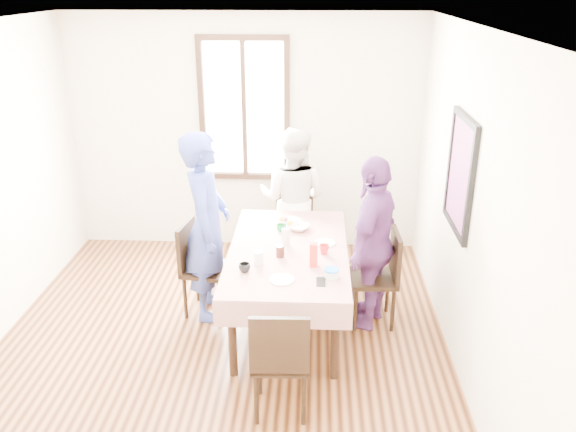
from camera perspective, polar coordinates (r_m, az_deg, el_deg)
The scene contains 30 objects.
ground at distance 5.31m, azimuth -6.60°, elevation -12.77°, with size 4.50×4.50×0.00m, color black.
back_wall at distance 6.80m, azimuth -4.17°, elevation 7.81°, with size 4.00×4.00×0.00m, color beige.
right_wall at distance 4.76m, azimuth 17.14°, elevation 0.50°, with size 4.50×4.50×0.00m, color beige.
window_frame at distance 6.71m, azimuth -4.26°, elevation 10.25°, with size 1.02×0.06×1.62m, color black.
window_pane at distance 6.72m, azimuth -4.25°, elevation 10.27°, with size 0.90×0.02×1.50m, color white.
art_poster at distance 4.96m, azimuth 16.39°, elevation 3.93°, with size 0.04×0.76×0.96m, color red.
dining_table at distance 5.47m, azimuth 0.02°, elevation -6.86°, with size 0.94×1.75×0.75m, color black.
tablecloth at distance 5.29m, azimuth 0.03°, elevation -3.25°, with size 1.06×1.87×0.01m, color #5E0403.
chair_left at distance 5.66m, azimuth -7.86°, elevation -5.10°, with size 0.42×0.42×0.91m, color black.
chair_right at distance 5.50m, azimuth 8.26°, elevation -5.97°, with size 0.42×0.42×0.91m, color black.
chair_far at distance 6.51m, azimuth 0.52°, elevation -1.10°, with size 0.42×0.42×0.91m, color black.
chair_near at distance 4.40m, azimuth -0.73°, elevation -13.55°, with size 0.42×0.42×0.91m, color black.
person_left at distance 5.47m, azimuth -7.88°, elevation -1.02°, with size 0.65×0.43×1.79m, color #303E8B.
person_far at distance 6.37m, azimuth 0.52°, elevation 1.58°, with size 0.77×0.60×1.58m, color white.
person_right at distance 5.34m, azimuth 8.24°, elevation -2.59°, with size 0.95×0.40×1.62m, color #582C66.
mug_black at distance 4.88m, azimuth -4.23°, elevation -5.03°, with size 0.10×0.10×0.08m, color black.
mug_flag at distance 5.19m, azimuth 3.52°, elevation -3.25°, with size 0.09×0.09×0.08m, color red.
mug_green at distance 5.63m, azimuth -0.68°, elevation -1.15°, with size 0.09×0.09×0.07m, color #0C7226.
serving_bowl at distance 5.67m, azimuth 1.01°, elevation -1.11°, with size 0.21×0.21×0.05m, color white.
juice_carton at distance 4.94m, azimuth 2.48°, elevation -3.79°, with size 0.07×0.07×0.21m, color red.
butter_tub at distance 4.81m, azimuth 4.23°, elevation -5.59°, with size 0.12×0.12×0.06m, color white.
jam_jar at distance 5.12m, azimuth -0.77°, elevation -3.45°, with size 0.07×0.07×0.10m, color black.
drinking_glass at distance 5.00m, azimuth -2.87°, elevation -4.05°, with size 0.08×0.08×0.11m, color silver.
smartphone at distance 4.74m, azimuth 3.20°, elevation -6.37°, with size 0.07×0.15×0.01m, color black.
flower_vase at distance 5.34m, azimuth -0.22°, elevation -2.01°, with size 0.08×0.08×0.15m, color silver.
plate_right at distance 5.40m, azimuth 3.58°, elevation -2.62°, with size 0.20×0.20×0.01m, color white.
plate_far at distance 5.88m, azimuth 0.35°, elevation -0.41°, with size 0.20×0.20×0.01m, color white.
plate_near at distance 4.76m, azimuth -0.59°, elevation -6.19°, with size 0.20×0.20×0.01m, color white.
butter_lid at distance 4.79m, azimuth 4.24°, elevation -5.21°, with size 0.12×0.12×0.01m, color blue.
flower_bunch at distance 5.29m, azimuth -0.22°, elevation -0.75°, with size 0.09×0.09×0.10m, color yellow, non-canonical shape.
Camera 1 is at (0.80, -4.29, 3.02)m, focal length 36.69 mm.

